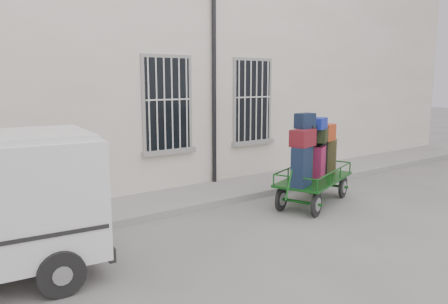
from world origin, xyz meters
TOP-DOWN VIEW (x-y plane):
  - ground at (0.00, 0.00)m, footprint 80.00×80.00m
  - building at (0.00, 5.50)m, footprint 24.00×5.15m
  - sidewalk at (0.00, 2.20)m, footprint 24.00×1.70m
  - luggage_cart at (1.80, 0.22)m, footprint 2.76×1.82m

SIDE VIEW (x-z plane):
  - ground at x=0.00m, z-range 0.00..0.00m
  - sidewalk at x=0.00m, z-range 0.00..0.15m
  - luggage_cart at x=1.80m, z-range 0.01..2.14m
  - building at x=0.00m, z-range 0.00..6.00m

